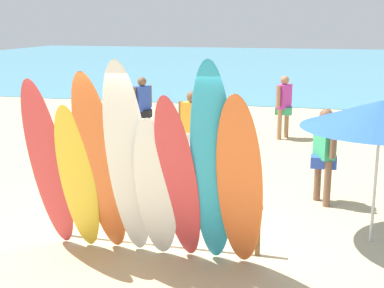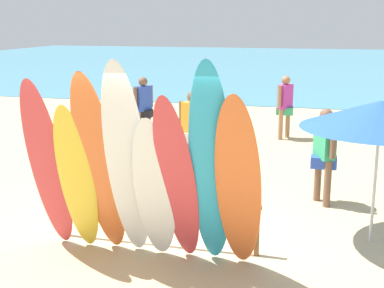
% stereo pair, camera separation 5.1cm
% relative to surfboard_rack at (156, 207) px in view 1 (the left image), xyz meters
% --- Properties ---
extents(ground, '(60.00, 60.00, 0.00)m').
position_rel_surfboard_rack_xyz_m(ground, '(0.00, 14.00, -0.55)').
color(ground, tan).
extents(ocean_water, '(60.00, 40.00, 0.02)m').
position_rel_surfboard_rack_xyz_m(ocean_water, '(0.00, 32.38, -0.54)').
color(ocean_water, teal).
rests_on(ocean_water, ground).
extents(surfboard_rack, '(2.94, 0.07, 0.71)m').
position_rel_surfboard_rack_xyz_m(surfboard_rack, '(0.00, 0.00, 0.00)').
color(surfboard_rack, brown).
rests_on(surfboard_rack, ground).
extents(surfboard_red_0, '(0.55, 0.94, 2.42)m').
position_rel_surfboard_rack_xyz_m(surfboard_red_0, '(-1.25, -0.62, 0.66)').
color(surfboard_red_0, '#D13D42').
rests_on(surfboard_red_0, ground).
extents(surfboard_yellow_1, '(0.53, 0.81, 2.11)m').
position_rel_surfboard_rack_xyz_m(surfboard_yellow_1, '(-0.87, -0.58, 0.50)').
color(surfboard_yellow_1, yellow).
rests_on(surfboard_yellow_1, ground).
extents(surfboard_orange_2, '(0.55, 0.96, 2.53)m').
position_rel_surfboard_rack_xyz_m(surfboard_orange_2, '(-0.53, -0.63, 0.71)').
color(surfboard_orange_2, orange).
rests_on(surfboard_orange_2, ground).
extents(surfboard_white_3, '(0.63, 1.05, 2.68)m').
position_rel_surfboard_rack_xyz_m(surfboard_white_3, '(-0.14, -0.66, 0.78)').
color(surfboard_white_3, white).
rests_on(surfboard_white_3, ground).
extents(surfboard_white_4, '(0.57, 0.82, 2.00)m').
position_rel_surfboard_rack_xyz_m(surfboard_white_4, '(0.19, -0.59, 0.45)').
color(surfboard_white_4, white).
rests_on(surfboard_white_4, ground).
extents(surfboard_red_5, '(0.56, 1.01, 2.29)m').
position_rel_surfboard_rack_xyz_m(surfboard_red_5, '(0.50, -0.65, 0.59)').
color(surfboard_red_5, '#D13D42').
rests_on(surfboard_red_5, ground).
extents(surfboard_teal_6, '(0.60, 1.13, 2.70)m').
position_rel_surfboard_rack_xyz_m(surfboard_teal_6, '(0.92, -0.69, 0.80)').
color(surfboard_teal_6, '#289EC6').
rests_on(surfboard_teal_6, ground).
extents(surfboard_orange_7, '(0.56, 1.00, 2.34)m').
position_rel_surfboard_rack_xyz_m(surfboard_orange_7, '(1.26, -0.68, 0.62)').
color(surfboard_orange_7, orange).
rests_on(surfboard_orange_7, ground).
extents(beachgoer_near_rack, '(0.43, 0.56, 1.66)m').
position_rel_surfboard_rack_xyz_m(beachgoer_near_rack, '(1.20, 7.29, 0.40)').
color(beachgoer_near_rack, '#9E704C').
rests_on(beachgoer_near_rack, ground).
extents(beachgoer_strolling, '(0.62, 0.34, 1.71)m').
position_rel_surfboard_rack_xyz_m(beachgoer_strolling, '(-0.35, 3.52, 0.43)').
color(beachgoer_strolling, brown).
rests_on(beachgoer_strolling, ground).
extents(beachgoer_by_water, '(0.43, 0.56, 1.65)m').
position_rel_surfboard_rack_xyz_m(beachgoer_by_water, '(2.23, 2.32, 0.40)').
color(beachgoer_by_water, brown).
rests_on(beachgoer_by_water, ground).
extents(beachgoer_photographing, '(0.43, 0.57, 1.67)m').
position_rel_surfboard_rack_xyz_m(beachgoer_photographing, '(-2.27, 6.01, 0.41)').
color(beachgoer_photographing, brown).
rests_on(beachgoer_photographing, ground).
extents(beachgoer_midbeach, '(0.58, 0.26, 1.56)m').
position_rel_surfboard_rack_xyz_m(beachgoer_midbeach, '(-1.16, 2.03, 0.34)').
color(beachgoer_midbeach, '#9E704C').
rests_on(beachgoer_midbeach, ground).
extents(beach_umbrella, '(2.15, 2.15, 2.03)m').
position_rel_surfboard_rack_xyz_m(beach_umbrella, '(2.93, 0.83, 1.28)').
color(beach_umbrella, silver).
rests_on(beach_umbrella, ground).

